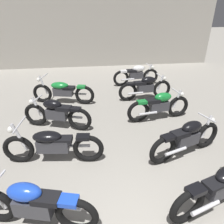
% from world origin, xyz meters
% --- Properties ---
extents(back_wall, '(12.93, 0.24, 3.60)m').
position_xyz_m(back_wall, '(0.00, 10.37, 1.80)').
color(back_wall, '#9E998E').
rests_on(back_wall, ground).
extents(motorcycle_left_row_0, '(1.93, 0.68, 0.88)m').
position_xyz_m(motorcycle_left_row_0, '(-1.54, 0.90, 0.46)').
color(motorcycle_left_row_0, black).
rests_on(motorcycle_left_row_0, ground).
extents(motorcycle_left_row_1, '(2.17, 0.68, 0.97)m').
position_xyz_m(motorcycle_left_row_1, '(-1.44, 2.41, 0.45)').
color(motorcycle_left_row_1, black).
rests_on(motorcycle_left_row_1, ground).
extents(motorcycle_left_row_2, '(1.90, 0.77, 0.88)m').
position_xyz_m(motorcycle_left_row_2, '(-1.49, 3.86, 0.46)').
color(motorcycle_left_row_2, black).
rests_on(motorcycle_left_row_2, ground).
extents(motorcycle_left_row_3, '(2.14, 0.78, 0.97)m').
position_xyz_m(motorcycle_left_row_3, '(-1.45, 5.52, 0.45)').
color(motorcycle_left_row_3, black).
rests_on(motorcycle_left_row_3, ground).
extents(motorcycle_right_row_0, '(2.10, 0.90, 0.97)m').
position_xyz_m(motorcycle_right_row_0, '(1.52, 0.89, 0.45)').
color(motorcycle_right_row_0, black).
rests_on(motorcycle_right_row_0, ground).
extents(motorcycle_right_row_1, '(1.90, 0.77, 0.88)m').
position_xyz_m(motorcycle_right_row_1, '(1.52, 2.26, 0.46)').
color(motorcycle_right_row_1, black).
rests_on(motorcycle_right_row_1, ground).
extents(motorcycle_right_row_2, '(1.97, 0.57, 0.88)m').
position_xyz_m(motorcycle_right_row_2, '(1.46, 3.96, 0.46)').
color(motorcycle_right_row_2, black).
rests_on(motorcycle_right_row_2, ground).
extents(motorcycle_right_row_3, '(1.97, 0.51, 0.88)m').
position_xyz_m(motorcycle_right_row_3, '(1.47, 5.48, 0.46)').
color(motorcycle_right_row_3, black).
rests_on(motorcycle_right_row_3, ground).
extents(motorcycle_right_row_4, '(1.97, 0.49, 0.88)m').
position_xyz_m(motorcycle_right_row_4, '(1.50, 7.00, 0.46)').
color(motorcycle_right_row_4, black).
rests_on(motorcycle_right_row_4, ground).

